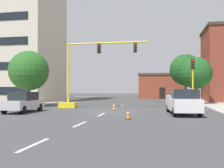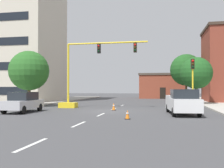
{
  "view_description": "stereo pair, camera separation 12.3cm",
  "coord_description": "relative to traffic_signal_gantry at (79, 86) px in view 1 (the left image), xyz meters",
  "views": [
    {
      "loc": [
        4.57,
        -22.88,
        2.08
      ],
      "look_at": [
        -0.66,
        5.04,
        2.52
      ],
      "focal_mm": 41.87,
      "sensor_mm": 36.0,
      "label": 1
    },
    {
      "loc": [
        4.69,
        -22.86,
        2.08
      ],
      "look_at": [
        -0.66,
        5.04,
        2.52
      ],
      "focal_mm": 41.87,
      "sensor_mm": 36.0,
      "label": 2
    }
  ],
  "objects": [
    {
      "name": "lane_stripe_seg_4",
      "position": [
        3.89,
        4.55,
        -2.25
      ],
      "size": [
        0.16,
        2.4,
        0.01
      ],
      "primitive_type": "cube",
      "color": "silver",
      "rests_on": "ground_plane"
    },
    {
      "name": "building_tall_left",
      "position": [
        -15.48,
        11.36,
        9.79
      ],
      "size": [
        16.0,
        11.25,
        24.07
      ],
      "color": "beige",
      "rests_on": "ground_plane"
    },
    {
      "name": "traffic_cone_roadside_b",
      "position": [
        6.31,
        -8.99,
        -1.95
      ],
      "size": [
        0.36,
        0.36,
        0.63
      ],
      "color": "black",
      "rests_on": "ground_plane"
    },
    {
      "name": "ground_plane",
      "position": [
        3.89,
        -3.45,
        -2.26
      ],
      "size": [
        160.0,
        160.0,
        0.0
      ],
      "primitive_type": "plane",
      "color": "#424244"
    },
    {
      "name": "sidewalk_left",
      "position": [
        -8.38,
        4.55,
        -2.19
      ],
      "size": [
        6.0,
        56.0,
        0.14
      ],
      "primitive_type": "cube",
      "color": "#9E998E",
      "rests_on": "ground_plane"
    },
    {
      "name": "building_brick_center",
      "position": [
        8.73,
        30.01,
        0.28
      ],
      "size": [
        9.48,
        9.91,
        5.05
      ],
      "color": "brown",
      "rests_on": "ground_plane"
    },
    {
      "name": "tree_right_mid",
      "position": [
        12.75,
        7.27,
        1.67
      ],
      "size": [
        3.94,
        3.94,
        5.92
      ],
      "color": "brown",
      "rests_on": "ground_plane"
    },
    {
      "name": "lane_stripe_seg_3",
      "position": [
        3.89,
        -0.95,
        -2.25
      ],
      "size": [
        0.16,
        2.4,
        0.01
      ],
      "primitive_type": "cube",
      "color": "silver",
      "rests_on": "ground_plane"
    },
    {
      "name": "tree_left_near",
      "position": [
        -6.07,
        0.66,
        1.77
      ],
      "size": [
        4.46,
        4.46,
        6.27
      ],
      "color": "brown",
      "rests_on": "ground_plane"
    },
    {
      "name": "lane_stripe_seg_1",
      "position": [
        3.89,
        -11.95,
        -2.25
      ],
      "size": [
        0.16,
        2.4,
        0.01
      ],
      "primitive_type": "cube",
      "color": "silver",
      "rests_on": "ground_plane"
    },
    {
      "name": "lane_stripe_seg_2",
      "position": [
        3.89,
        -6.45,
        -2.25
      ],
      "size": [
        0.16,
        2.4,
        0.01
      ],
      "primitive_type": "cube",
      "color": "silver",
      "rests_on": "ground_plane"
    },
    {
      "name": "traffic_signal_gantry",
      "position": [
        0.0,
        0.0,
        0.0
      ],
      "size": [
        9.29,
        1.2,
        6.83
      ],
      "color": "yellow",
      "rests_on": "ground_plane"
    },
    {
      "name": "sedan_silver_near_left",
      "position": [
        -3.14,
        -5.73,
        -1.37
      ],
      "size": [
        1.98,
        4.55,
        1.74
      ],
      "color": "#B7B7BC",
      "rests_on": "ground_plane"
    },
    {
      "name": "traffic_cone_roadside_a",
      "position": [
        4.15,
        -2.38,
        -1.91
      ],
      "size": [
        0.36,
        0.36,
        0.71
      ],
      "color": "black",
      "rests_on": "ground_plane"
    },
    {
      "name": "pickup_truck_white",
      "position": [
        10.15,
        -5.1,
        -1.28
      ],
      "size": [
        2.49,
        5.56,
        1.99
      ],
      "color": "white",
      "rests_on": "ground_plane"
    },
    {
      "name": "lane_stripe_seg_0",
      "position": [
        3.89,
        -17.45,
        -2.25
      ],
      "size": [
        0.16,
        2.4,
        0.01
      ],
      "primitive_type": "cube",
      "color": "silver",
      "rests_on": "ground_plane"
    },
    {
      "name": "traffic_light_pole_right",
      "position": [
        11.4,
        -1.09,
        1.27
      ],
      "size": [
        0.32,
        0.47,
        4.8
      ],
      "color": "yellow",
      "rests_on": "ground_plane"
    },
    {
      "name": "tree_right_far",
      "position": [
        12.5,
        18.05,
        2.81
      ],
      "size": [
        5.2,
        5.2,
        7.67
      ],
      "color": "brown",
      "rests_on": "ground_plane"
    }
  ]
}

